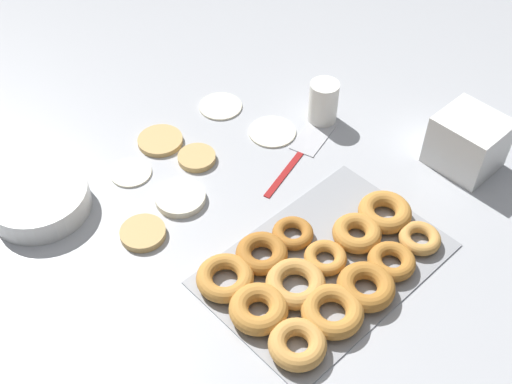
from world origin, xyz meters
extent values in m
plane|color=#B2B5BA|center=(0.00, 0.00, 0.00)|extent=(3.00, 3.00, 0.00)
cylinder|color=tan|center=(-0.01, 0.11, 0.01)|extent=(0.08, 0.08, 0.01)
cylinder|color=silver|center=(-0.11, 0.04, 0.01)|extent=(0.10, 0.10, 0.02)
cylinder|color=silver|center=(0.15, 0.22, 0.00)|extent=(0.10, 0.10, 0.01)
cylinder|color=silver|center=(-0.14, 0.18, 0.00)|extent=(0.09, 0.09, 0.01)
cylinder|color=tan|center=(-0.22, 0.02, 0.01)|extent=(0.09, 0.09, 0.01)
cylinder|color=silver|center=(0.18, 0.07, 0.00)|extent=(0.11, 0.11, 0.01)
cylinder|color=tan|center=(-0.03, 0.21, 0.01)|extent=(0.10, 0.10, 0.01)
cube|color=#93969B|center=(-0.01, -0.27, 0.00)|extent=(0.45, 0.30, 0.01)
torus|color=#D19347|center=(-0.19, -0.36, 0.02)|extent=(0.10, 0.10, 0.03)
torus|color=#C68438|center=(-0.10, -0.36, 0.02)|extent=(0.11, 0.11, 0.03)
torus|color=#B7752D|center=(-0.01, -0.37, 0.02)|extent=(0.11, 0.11, 0.03)
torus|color=#B7752D|center=(0.07, -0.36, 0.02)|extent=(0.09, 0.09, 0.03)
torus|color=#D19347|center=(0.15, -0.36, 0.02)|extent=(0.08, 0.08, 0.02)
torus|color=#C68438|center=(-0.19, -0.27, 0.02)|extent=(0.11, 0.11, 0.03)
torus|color=#D19347|center=(-0.10, -0.28, 0.02)|extent=(0.11, 0.11, 0.03)
torus|color=#C68438|center=(-0.02, -0.27, 0.02)|extent=(0.08, 0.08, 0.02)
torus|color=#C68438|center=(0.07, -0.27, 0.02)|extent=(0.10, 0.10, 0.03)
torus|color=#C68438|center=(0.15, -0.28, 0.02)|extent=(0.11, 0.11, 0.03)
torus|color=#C68438|center=(-0.18, -0.18, 0.02)|extent=(0.11, 0.11, 0.03)
torus|color=#AD6B28|center=(-0.10, -0.18, 0.02)|extent=(0.10, 0.10, 0.03)
torus|color=#AD6B28|center=(-0.02, -0.19, 0.02)|extent=(0.08, 0.08, 0.02)
cylinder|color=white|center=(-0.33, 0.22, 0.03)|extent=(0.20, 0.20, 0.05)
cube|color=white|center=(0.41, -0.29, 0.01)|extent=(0.12, 0.14, 0.02)
cube|color=white|center=(0.41, -0.29, 0.04)|extent=(0.12, 0.14, 0.02)
cube|color=white|center=(0.41, -0.29, 0.06)|extent=(0.12, 0.14, 0.02)
cube|color=white|center=(0.41, -0.29, 0.08)|extent=(0.12, 0.14, 0.02)
cube|color=white|center=(0.41, -0.29, 0.11)|extent=(0.12, 0.14, 0.02)
cylinder|color=white|center=(0.29, 0.02, 0.05)|extent=(0.07, 0.07, 0.10)
cube|color=maroon|center=(0.10, -0.05, 0.00)|extent=(0.15, 0.06, 0.01)
cube|color=#BCBCC1|center=(0.23, -0.01, 0.00)|extent=(0.14, 0.09, 0.01)
camera|label=1|loc=(-0.62, -0.72, 0.97)|focal=45.00mm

